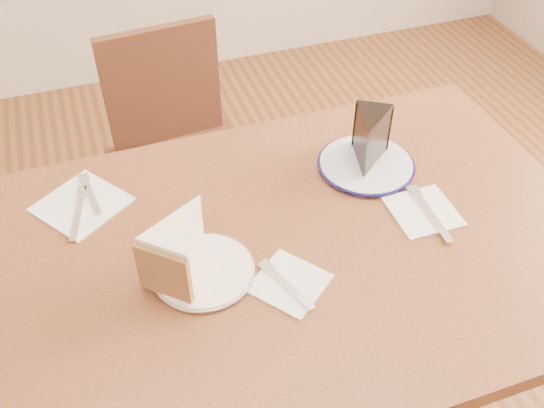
{
  "coord_description": "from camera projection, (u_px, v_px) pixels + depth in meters",
  "views": [
    {
      "loc": [
        -0.31,
        -0.75,
        1.6
      ],
      "look_at": [
        -0.03,
        0.07,
        0.8
      ],
      "focal_mm": 40.0,
      "sensor_mm": 36.0,
      "label": 1
    }
  ],
  "objects": [
    {
      "name": "napkin_cream",
      "position": [
        290.0,
        283.0,
        1.09
      ],
      "size": [
        0.17,
        0.17,
        0.0
      ],
      "primitive_type": "cube",
      "rotation": [
        0.0,
        0.0,
        0.66
      ],
      "color": "white",
      "rests_on": "table"
    },
    {
      "name": "chocolate_cake",
      "position": [
        369.0,
        142.0,
        1.3
      ],
      "size": [
        0.13,
        0.14,
        0.11
      ],
      "primitive_type": null,
      "rotation": [
        0.0,
        0.0,
        2.58
      ],
      "color": "black",
      "rests_on": "plate_navy"
    },
    {
      "name": "napkin_navy",
      "position": [
        423.0,
        211.0,
        1.23
      ],
      "size": [
        0.13,
        0.13,
        0.0
      ],
      "primitive_type": "cube",
      "rotation": [
        0.0,
        0.0,
        -0.01
      ],
      "color": "white",
      "rests_on": "table"
    },
    {
      "name": "carrot_cake",
      "position": [
        185.0,
        245.0,
        1.08
      ],
      "size": [
        0.16,
        0.17,
        0.1
      ],
      "primitive_type": null,
      "rotation": [
        0.0,
        0.0,
        -0.73
      ],
      "color": "#F2E6C8",
      "rests_on": "plate_cream"
    },
    {
      "name": "napkin_spare",
      "position": [
        82.0,
        204.0,
        1.25
      ],
      "size": [
        0.22,
        0.22,
        0.0
      ],
      "primitive_type": "cube",
      "rotation": [
        0.0,
        0.0,
        0.61
      ],
      "color": "white",
      "rests_on": "table"
    },
    {
      "name": "plate_cream",
      "position": [
        204.0,
        271.0,
        1.11
      ],
      "size": [
        0.18,
        0.18,
        0.01
      ],
      "primitive_type": "cylinder",
      "color": "white",
      "rests_on": "table"
    },
    {
      "name": "knife_spare",
      "position": [
        78.0,
        213.0,
        1.22
      ],
      "size": [
        0.05,
        0.16,
        0.0
      ],
      "primitive_type": "cube",
      "rotation": [
        0.0,
        0.0,
        -0.24
      ],
      "color": "silver",
      "rests_on": "napkin_spare"
    },
    {
      "name": "fork_spare",
      "position": [
        91.0,
        194.0,
        1.26
      ],
      "size": [
        0.03,
        0.14,
        0.0
      ],
      "primitive_type": "cube",
      "rotation": [
        0.0,
        0.0,
        0.12
      ],
      "color": "white",
      "rests_on": "napkin_spare"
    },
    {
      "name": "plate_navy",
      "position": [
        366.0,
        165.0,
        1.34
      ],
      "size": [
        0.2,
        0.2,
        0.01
      ],
      "primitive_type": "cylinder",
      "color": "silver",
      "rests_on": "table"
    },
    {
      "name": "knife_navy",
      "position": [
        430.0,
        213.0,
        1.22
      ],
      "size": [
        0.02,
        0.17,
        0.0
      ],
      "primitive_type": "cube",
      "rotation": [
        0.0,
        0.0,
        -0.05
      ],
      "color": "silver",
      "rests_on": "napkin_navy"
    },
    {
      "name": "chair_far",
      "position": [
        182.0,
        159.0,
        1.82
      ],
      "size": [
        0.44,
        0.44,
        0.83
      ],
      "rotation": [
        0.0,
        0.0,
        3.24
      ],
      "color": "#381B11",
      "rests_on": "ground"
    },
    {
      "name": "fork_cream",
      "position": [
        287.0,
        285.0,
        1.09
      ],
      "size": [
        0.06,
        0.14,
        0.0
      ],
      "primitive_type": "cube",
      "rotation": [
        0.0,
        0.0,
        0.36
      ],
      "color": "silver",
      "rests_on": "napkin_cream"
    },
    {
      "name": "table",
      "position": [
        295.0,
        275.0,
        1.24
      ],
      "size": [
        1.2,
        0.8,
        0.75
      ],
      "color": "#4E2715",
      "rests_on": "ground"
    }
  ]
}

